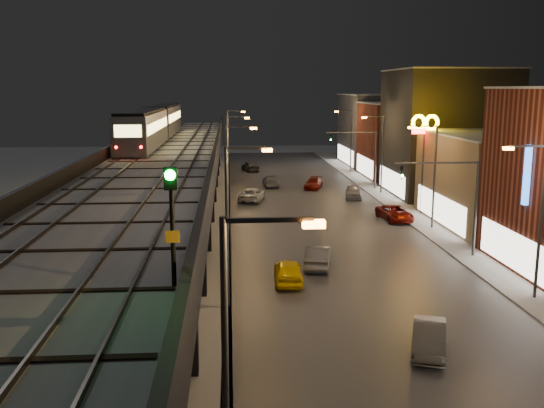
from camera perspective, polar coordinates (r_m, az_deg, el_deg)
name	(u,v)px	position (r m, az deg, el deg)	size (l,w,h in m)	color
road_surface	(317,220)	(56.13, 4.26, -1.55)	(17.00, 120.00, 0.06)	#46474D
sidewalk_right	(423,218)	(58.40, 14.02, -1.32)	(4.00, 120.00, 0.14)	#9FA1A8
under_viaduct_pavement	(170,223)	(55.82, -9.59, -1.74)	(11.00, 120.00, 0.06)	#9FA1A8
elevated_viaduct	(164,166)	(51.78, -10.11, 3.55)	(9.00, 100.00, 6.30)	black
viaduct_trackbed	(164,157)	(51.81, -10.13, 4.41)	(8.40, 100.00, 0.32)	#B2B7C1
viaduct_parapet_streetside	(216,151)	(51.52, -5.30, 5.01)	(0.30, 100.00, 1.10)	black
viaduct_parapet_far	(111,151)	(52.43, -14.88, 4.80)	(0.30, 100.00, 1.10)	black
building_c	(508,180)	(57.36, 21.31, 2.12)	(12.20, 15.20, 8.16)	#78664C
building_d	(446,133)	(71.75, 16.04, 6.45)	(12.20, 13.20, 14.16)	black
building_e	(409,140)	(85.15, 12.76, 5.88)	(12.20, 12.20, 10.16)	brown
building_f	(383,130)	(98.56, 10.44, 6.89)	(12.20, 16.20, 11.16)	#45464C
streetlight_left_0	(236,363)	(15.78, -3.41, -14.67)	(2.57, 0.28, 9.00)	#38383A
streetlight_left_1	(232,216)	(32.95, -3.79, -1.09)	(2.57, 0.28, 9.00)	#38383A
streetlight_right_1	(537,211)	(37.19, 23.67, -0.61)	(2.56, 0.28, 9.00)	#38383A
streetlight_left_2	(231,171)	(50.70, -3.91, 3.10)	(2.57, 0.28, 9.00)	#38383A
streetlight_right_2	(432,169)	(53.56, 14.80, 3.18)	(2.56, 0.28, 9.00)	#38383A
streetlight_left_3	(230,150)	(68.58, -3.97, 5.12)	(2.57, 0.28, 9.00)	#38383A
streetlight_right_3	(380,149)	(70.72, 10.13, 5.15)	(2.56, 0.28, 9.00)	#38383A
streetlight_left_4	(230,137)	(86.51, -4.00, 6.29)	(2.57, 0.28, 9.00)	#38383A
streetlight_right_4	(349,137)	(88.21, 7.28, 6.32)	(2.56, 0.28, 9.00)	#38383A
traffic_light_rig_a	(461,196)	(45.00, 17.33, 0.70)	(6.10, 0.34, 7.00)	#38383A
traffic_light_rig_b	(366,152)	(73.48, 8.87, 4.81)	(6.10, 0.34, 7.00)	#38383A
subway_train	(155,123)	(66.91, -10.99, 7.47)	(2.89, 35.43, 3.46)	gray
rail_signal	(171,203)	(16.52, -9.45, 0.12)	(0.39, 0.45, 3.34)	black
car_taxi	(288,272)	(38.07, 1.55, -6.42)	(1.75, 4.34, 1.48)	#FFD302
car_near_white	(318,257)	(41.39, 4.32, -5.01)	(1.59, 4.56, 1.50)	#5A5C63
car_mid_silver	(252,195)	(65.55, -1.90, 0.87)	(2.34, 5.08, 1.41)	silver
car_mid_dark	(271,182)	(75.09, -0.11, 2.13)	(1.90, 4.68, 1.36)	slate
car_far_white	(250,166)	(89.14, -2.07, 3.55)	(1.78, 4.43, 1.51)	#414349
car_onc_silver	(429,339)	(29.40, 14.56, -12.21)	(1.47, 4.21, 1.39)	slate
car_onc_dark	(395,214)	(56.82, 11.48, -0.91)	(2.27, 4.93, 1.37)	maroon
car_onc_white	(314,184)	(73.71, 3.93, 1.91)	(1.79, 4.40, 1.28)	maroon
car_onc_red	(354,192)	(67.77, 7.69, 1.15)	(1.78, 4.42, 1.51)	#959AA9
sign_mcdonalds	(425,134)	(59.54, 14.18, 6.40)	(2.86, 0.75, 9.63)	#38383A
sign_carwash	(535,185)	(41.15, 23.55, 1.63)	(1.66, 0.35, 8.62)	#38383A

